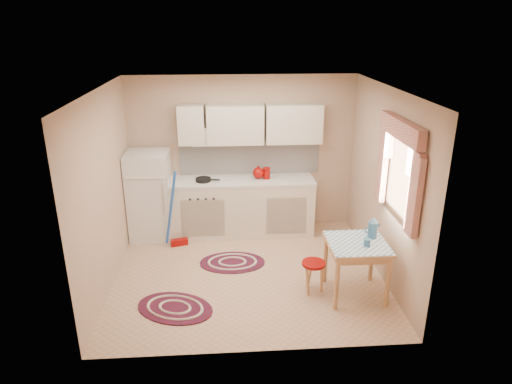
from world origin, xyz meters
TOP-DOWN VIEW (x-y plane):
  - room_shell at (0.16, 0.24)m, footprint 3.64×3.60m
  - fridge at (-1.46, 1.25)m, footprint 0.65×0.60m
  - broom at (-1.02, 0.90)m, footprint 0.30×0.19m
  - base_cabinets at (-0.01, 1.30)m, footprint 2.25×0.60m
  - countertop at (-0.01, 1.30)m, footprint 2.27×0.62m
  - frying_pan at (-0.62, 1.25)m, footprint 0.28×0.28m
  - red_kettle at (0.24, 1.30)m, footprint 0.25×0.24m
  - red_canister at (0.37, 1.30)m, footprint 0.13×0.13m
  - table at (1.31, -0.60)m, footprint 0.72×0.72m
  - stool at (0.80, -0.51)m, footprint 0.35×0.35m
  - coffee_pot at (1.53, -0.48)m, footprint 0.16×0.14m
  - mug at (1.40, -0.70)m, footprint 0.08×0.08m
  - rug_center at (-0.21, 0.29)m, footprint 0.95×0.65m
  - rug_left at (-0.93, -0.77)m, footprint 1.13×0.97m

SIDE VIEW (x-z plane):
  - rug_center at x=-0.21m, z-range 0.00..0.02m
  - rug_left at x=-0.93m, z-range 0.00..0.02m
  - stool at x=0.80m, z-range 0.00..0.42m
  - table at x=1.31m, z-range 0.00..0.72m
  - base_cabinets at x=-0.01m, z-range 0.00..0.88m
  - broom at x=-1.02m, z-range 0.00..1.20m
  - fridge at x=-1.46m, z-range 0.00..1.40m
  - mug at x=1.40m, z-range 0.72..0.82m
  - coffee_pot at x=1.53m, z-range 0.72..1.01m
  - countertop at x=-0.01m, z-range 0.88..0.92m
  - frying_pan at x=-0.62m, z-range 0.92..0.97m
  - red_canister at x=0.37m, z-range 0.92..1.08m
  - red_kettle at x=0.24m, z-range 0.92..1.12m
  - room_shell at x=0.16m, z-range 0.34..2.86m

